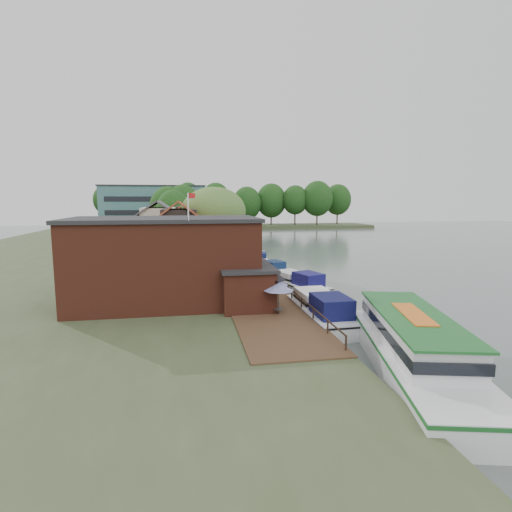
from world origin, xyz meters
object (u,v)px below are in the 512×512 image
cottage_b (159,231)px  umbrella_4 (253,271)px  pub (189,260)px  swan (383,361)px  umbrella_2 (261,283)px  cruiser_3 (258,259)px  cottage_a (180,237)px  umbrella_0 (279,299)px  cruiser_1 (298,281)px  cottage_c (187,227)px  hotel_block (155,210)px  umbrella_3 (263,280)px  cruiser_0 (321,307)px  cruiser_2 (268,267)px  umbrella_1 (275,293)px  umbrella_5 (256,267)px  tour_boat (416,346)px  willow (214,226)px

cottage_b → umbrella_4: size_ratio=4.04×
pub → swan: 17.57m
umbrella_2 → cruiser_3: 22.59m
umbrella_4 → cruiser_3: size_ratio=0.24×
cottage_a → umbrella_0: size_ratio=3.62×
cottage_a → umbrella_4: bearing=-47.7°
cruiser_1 → cottage_b: bearing=110.6°
cottage_b → cottage_c: bearing=66.0°
pub → cruiser_1: pub is taller
hotel_block → cruiser_3: 51.62m
cottage_b → umbrella_3: size_ratio=4.04×
cruiser_0 → hotel_block: bearing=102.7°
umbrella_0 → cruiser_2: (3.58, 21.08, -1.23)m
cottage_a → cruiser_3: cottage_a is taller
hotel_block → cruiser_1: 67.82m
umbrella_1 → umbrella_3: 5.33m
cruiser_1 → hotel_block: bearing=87.9°
cottage_c → umbrella_4: bearing=-76.5°
cottage_b → cruiser_3: 14.78m
cruiser_2 → umbrella_0: bearing=-115.8°
umbrella_3 → umbrella_5: bearing=85.5°
cottage_a → umbrella_3: cottage_a is taller
cottage_a → cruiser_3: bearing=35.9°
cruiser_3 → umbrella_1: bearing=-88.3°
tour_boat → cruiser_2: bearing=107.3°
umbrella_3 → cruiser_2: 14.38m
cottage_b → umbrella_2: 26.52m
umbrella_1 → swan: size_ratio=5.40×
hotel_block → cottage_c: bearing=-77.8°
umbrella_1 → umbrella_4: (-0.13, 9.99, 0.00)m
hotel_block → cruiser_0: 77.84m
umbrella_4 → swan: (4.58, -19.55, -2.07)m
hotel_block → cottage_c: (8.00, -37.00, -1.90)m
umbrella_4 → cottage_a: bearing=132.3°
umbrella_5 → cruiser_0: bearing=-78.1°
cottage_a → cruiser_0: bearing=-60.1°
cottage_c → cruiser_0: cottage_c is taller
willow → tour_boat: size_ratio=0.67×
willow → pub: bearing=-99.9°
hotel_block → umbrella_3: hotel_block is taller
cottage_a → cottage_b: bearing=106.7°
cottage_b → umbrella_2: cottage_b is taller
cottage_c → willow: bearing=-76.0°
cottage_a → swan: cottage_a is taller
umbrella_1 → cottage_b: bearing=110.7°
cottage_a → umbrella_3: size_ratio=3.62×
cottage_c → umbrella_1: 38.00m
umbrella_0 → cruiser_1: umbrella_0 is taller
swan → tour_boat: bearing=-58.2°
umbrella_1 → umbrella_2: 4.06m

